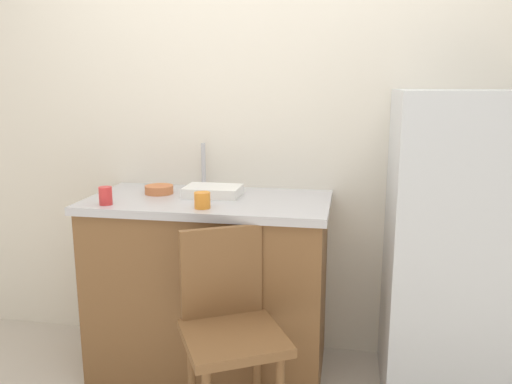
# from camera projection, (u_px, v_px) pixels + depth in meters

# --- Properties ---
(back_wall) EXTENTS (4.80, 0.10, 2.63)m
(back_wall) POSITION_uv_depth(u_px,v_px,m) (254.00, 117.00, 2.82)
(back_wall) COLOR silver
(back_wall) RESTS_ON ground_plane
(cabinet_base) EXTENTS (1.17, 0.60, 0.89)m
(cabinet_base) POSITION_uv_depth(u_px,v_px,m) (211.00, 288.00, 2.70)
(cabinet_base) COLOR brown
(cabinet_base) RESTS_ON ground_plane
(countertop) EXTENTS (1.21, 0.64, 0.04)m
(countertop) POSITION_uv_depth(u_px,v_px,m) (209.00, 202.00, 2.60)
(countertop) COLOR #B7B7BC
(countertop) RESTS_ON cabinet_base
(faucet) EXTENTS (0.02, 0.02, 0.25)m
(faucet) POSITION_uv_depth(u_px,v_px,m) (204.00, 165.00, 2.83)
(faucet) COLOR #B7B7BC
(faucet) RESTS_ON countertop
(refrigerator) EXTENTS (0.63, 0.62, 1.47)m
(refrigerator) POSITION_uv_depth(u_px,v_px,m) (457.00, 249.00, 2.41)
(refrigerator) COLOR silver
(refrigerator) RESTS_ON ground_plane
(chair) EXTENTS (0.54, 0.54, 0.89)m
(chair) POSITION_uv_depth(u_px,v_px,m) (230.00, 325.00, 2.17)
(chair) COLOR brown
(chair) RESTS_ON ground_plane
(dish_tray) EXTENTS (0.28, 0.20, 0.05)m
(dish_tray) POSITION_uv_depth(u_px,v_px,m) (213.00, 191.00, 2.63)
(dish_tray) COLOR white
(dish_tray) RESTS_ON countertop
(terracotta_bowl) EXTENTS (0.15, 0.15, 0.04)m
(terracotta_bowl) POSITION_uv_depth(u_px,v_px,m) (159.00, 190.00, 2.69)
(terracotta_bowl) COLOR #C67042
(terracotta_bowl) RESTS_ON countertop
(cup_red) EXTENTS (0.06, 0.06, 0.09)m
(cup_red) POSITION_uv_depth(u_px,v_px,m) (106.00, 196.00, 2.44)
(cup_red) COLOR red
(cup_red) RESTS_ON countertop
(cup_orange) EXTENTS (0.07, 0.07, 0.07)m
(cup_orange) POSITION_uv_depth(u_px,v_px,m) (202.00, 200.00, 2.37)
(cup_orange) COLOR orange
(cup_orange) RESTS_ON countertop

